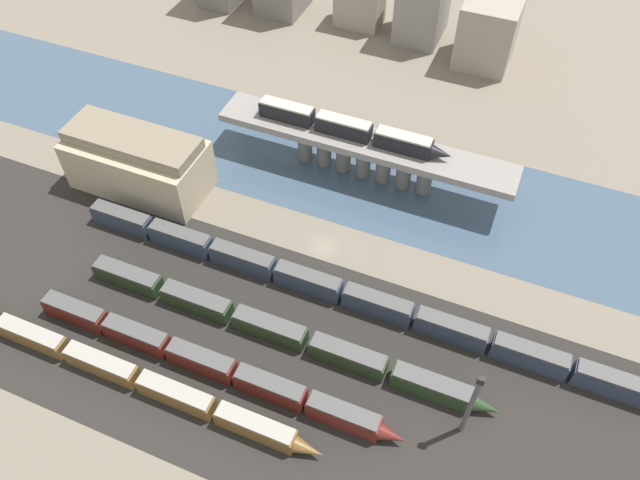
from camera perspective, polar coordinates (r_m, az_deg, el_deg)
ground_plane at (r=113.40m, az=0.30°, el=-0.61°), size 400.00×400.00×0.00m
railbed_yard at (r=101.02m, az=-4.96°, el=-10.32°), size 280.00×42.00×0.01m
river_water at (r=126.89m, az=3.90°, el=6.09°), size 320.00×29.38×0.01m
bridge at (r=122.53m, az=4.06°, el=8.29°), size 59.11×8.32×8.95m
train_on_bridge at (r=120.55m, az=2.83°, el=10.13°), size 38.59×2.94×3.45m
train_yard_near at (r=102.68m, az=-18.65°, el=-11.01°), size 69.43×2.72×3.49m
train_yard_mid at (r=99.09m, az=-10.13°, el=-11.07°), size 61.96×2.86×3.87m
train_yard_far at (r=101.00m, az=-3.74°, el=-8.33°), size 70.49×3.05×3.49m
train_yard_outer at (r=104.46m, az=2.71°, el=-5.08°), size 103.14×2.86×4.06m
warehouse_building at (r=125.27m, az=-16.28°, el=6.90°), size 26.29×12.86×12.57m
signal_tower at (r=90.23m, az=13.63°, el=-14.43°), size 1.00×0.73×15.43m
city_block_center at (r=169.52m, az=3.67°, el=20.86°), size 11.55×8.24×11.76m
city_block_far_right at (r=158.43m, az=15.10°, el=17.86°), size 12.71×13.36×15.52m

